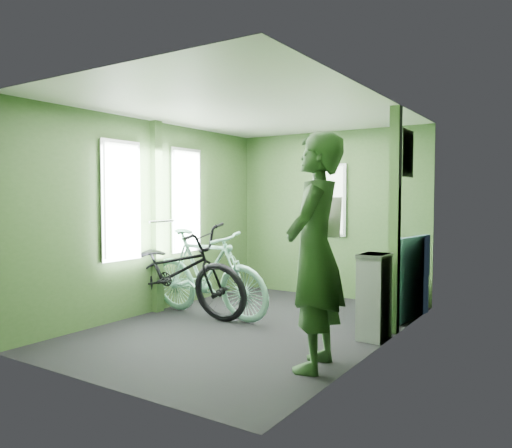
# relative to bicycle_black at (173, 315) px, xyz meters

# --- Properties ---
(room) EXTENTS (4.00, 4.02, 2.31)m
(room) POSITION_rel_bicycle_black_xyz_m (1.02, 0.10, 1.44)
(room) COLOR black
(room) RESTS_ON ground
(bicycle_black) EXTENTS (2.05, 0.96, 1.17)m
(bicycle_black) POSITION_rel_bicycle_black_xyz_m (0.00, 0.00, 0.00)
(bicycle_black) COLOR black
(bicycle_black) RESTS_ON ground
(bicycle_mint) EXTENTS (1.76, 0.74, 1.10)m
(bicycle_mint) POSITION_rel_bicycle_black_xyz_m (0.39, 0.13, 0.00)
(bicycle_mint) COLOR #8FDDBD
(bicycle_mint) RESTS_ON ground
(passenger) EXTENTS (0.58, 0.77, 1.90)m
(passenger) POSITION_rel_bicycle_black_xyz_m (2.20, -0.73, 0.95)
(passenger) COLOR #2B4827
(passenger) RESTS_ON ground
(waste_box) EXTENTS (0.25, 0.35, 0.84)m
(waste_box) POSITION_rel_bicycle_black_xyz_m (2.32, 0.34, 0.42)
(waste_box) COLOR slate
(waste_box) RESTS_ON ground
(bench_seat) EXTENTS (0.60, 0.94, 0.94)m
(bench_seat) POSITION_rel_bicycle_black_xyz_m (2.20, 1.39, 0.28)
(bench_seat) COLOR #2E4961
(bench_seat) RESTS_ON ground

